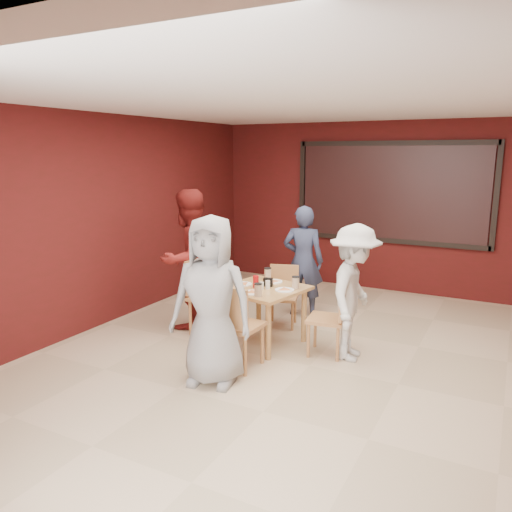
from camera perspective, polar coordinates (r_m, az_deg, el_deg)
The scene contains 11 objects.
floor at distance 5.63m, azimuth 6.14°, elevation -12.35°, with size 7.00×7.00×0.00m, color #C7AD8A.
window_blinds at distance 8.48m, azimuth 15.14°, elevation 7.00°, with size 3.00×0.02×1.50m, color black.
dining_table at distance 6.02m, azimuth 0.82°, elevation -4.35°, with size 1.05×1.05×0.86m.
chair_front at distance 5.34m, azimuth -2.41°, elevation -7.54°, with size 0.47×0.47×0.94m.
chair_back at distance 6.73m, azimuth 3.12°, elevation -4.10°, with size 0.48×0.48×0.81m.
chair_left at distance 6.44m, azimuth -5.84°, elevation -4.04°, with size 0.47×0.47×0.97m.
chair_right at distance 5.77m, azimuth 8.80°, elevation -6.65°, with size 0.47×0.47×0.86m.
diner_front at distance 4.96m, azimuth -5.09°, elevation -5.13°, with size 0.84×0.54×1.71m, color #969696.
diner_back at distance 7.07m, azimuth 5.41°, elevation -0.59°, with size 0.57×0.38×1.58m, color #2E3652.
diner_left at distance 6.62m, azimuth -7.74°, elevation -0.35°, with size 0.89×0.69×1.83m, color maroon.
diner_right at distance 5.65m, azimuth 11.12°, elevation -4.13°, with size 0.99×0.57×1.54m, color silver.
Camera 1 is at (1.86, -4.79, 2.29)m, focal length 35.00 mm.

